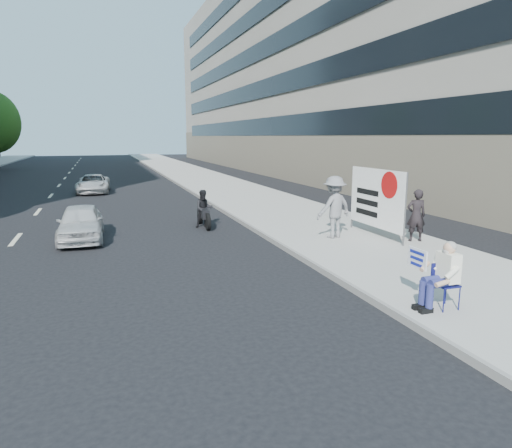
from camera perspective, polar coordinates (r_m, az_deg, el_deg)
name	(u,v)px	position (r m, az deg, el deg)	size (l,w,h in m)	color
ground	(289,296)	(9.96, 4.12, -8.98)	(160.00, 160.00, 0.00)	black
near_sidewalk	(226,188)	(29.81, -3.75, 4.51)	(5.00, 120.00, 0.15)	#A3A099
near_building	(325,65)	(46.06, 8.59, 19.05)	(14.00, 70.00, 20.00)	gray
seated_protester	(441,272)	(9.32, 22.11, -5.55)	(0.83, 1.12, 1.31)	navy
jogger	(334,207)	(14.87, 9.73, 2.10)	(1.29, 0.74, 1.99)	slate
pedestrian_woman	(416,215)	(15.03, 19.39, 1.03)	(0.60, 0.39, 1.63)	black
protest_banner	(376,198)	(15.37, 14.81, 3.13)	(0.08, 3.06, 2.20)	#4C4C4C
white_sedan_near	(81,223)	(16.10, -21.06, 0.16)	(1.38, 3.44, 1.17)	silver
white_sedan_far	(93,184)	(29.55, -19.67, 4.77)	(1.83, 3.97, 1.10)	#BBBBBB
motorcycle	(204,211)	(17.24, -6.52, 1.67)	(0.72, 2.05, 1.42)	black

